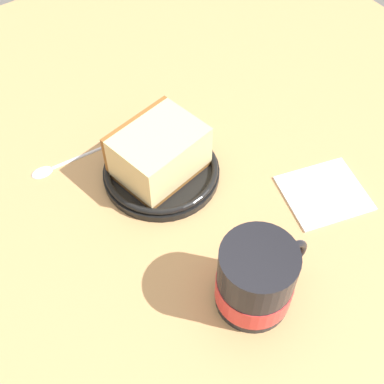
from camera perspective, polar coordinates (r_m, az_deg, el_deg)
The scene contains 6 objects.
ground_plane at distance 67.83cm, azimuth -1.75°, elevation -2.79°, with size 114.36×114.36×3.02cm, color tan.
small_plate at distance 69.55cm, azimuth -3.43°, elevation 2.39°, with size 15.77×15.77×1.95cm.
cake_slice at distance 67.04cm, azimuth -3.73°, elevation 4.44°, with size 10.72×12.59×6.74cm.
tea_mug at distance 56.91cm, azimuth 7.46°, elevation -9.43°, with size 8.57×11.04×9.63cm.
teaspoon at distance 73.25cm, azimuth -15.06°, elevation 2.81°, with size 2.27×11.70×0.80cm.
folded_napkin at distance 70.15cm, azimuth 14.45°, elevation -0.04°, with size 9.35×10.46×0.60cm, color white.
Camera 1 is at (32.61, -20.76, 54.22)cm, focal length 48.09 mm.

